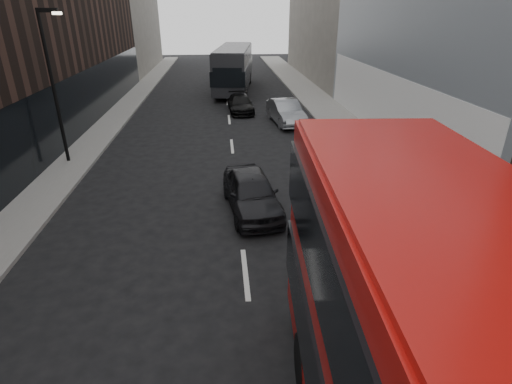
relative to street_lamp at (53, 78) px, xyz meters
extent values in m
cube|color=slate|center=(15.72, 7.00, -4.11)|extent=(3.00, 80.00, 0.15)
cube|color=slate|center=(0.22, 7.00, -4.11)|extent=(2.00, 80.00, 0.15)
cube|color=silver|center=(17.37, 3.00, -2.28)|extent=(0.35, 21.00, 3.80)
cube|color=black|center=(-3.28, 12.00, 2.82)|extent=(5.00, 24.00, 14.00)
cube|color=#625D57|center=(-3.28, 34.00, 2.32)|extent=(5.00, 20.00, 13.00)
cylinder|color=black|center=(-0.08, 0.00, -0.53)|extent=(0.16, 0.16, 7.00)
cube|color=black|center=(0.32, 0.00, 2.87)|extent=(0.90, 0.15, 0.18)
cube|color=#FFF2CC|center=(0.72, 0.00, 2.75)|extent=(0.35, 0.22, 0.12)
cube|color=black|center=(10.62, -11.66, -2.02)|extent=(2.41, 0.23, 1.59)
cylinder|color=black|center=(9.21, -13.86, -3.61)|extent=(0.41, 1.16, 1.14)
cylinder|color=black|center=(11.75, -14.02, -3.61)|extent=(0.41, 1.16, 1.14)
cube|color=black|center=(9.02, 19.08, -2.04)|extent=(4.22, 12.30, 3.40)
cube|color=black|center=(9.02, 19.08, -2.26)|extent=(4.34, 12.36, 1.20)
cube|color=black|center=(8.27, 13.08, -2.10)|extent=(2.32, 0.37, 1.53)
cube|color=black|center=(9.77, 25.09, -2.10)|extent=(2.32, 0.37, 1.53)
cube|color=black|center=(9.02, 19.08, -0.32)|extent=(4.05, 11.80, 0.12)
cylinder|color=black|center=(8.29, 23.06, -3.63)|extent=(0.46, 1.13, 1.10)
cylinder|color=black|center=(10.71, 22.76, -3.63)|extent=(0.46, 1.13, 1.10)
cylinder|color=black|center=(7.33, 15.41, -3.63)|extent=(0.46, 1.13, 1.10)
cylinder|color=black|center=(9.75, 15.11, -3.63)|extent=(0.46, 1.13, 1.10)
imported|color=black|center=(8.72, -5.94, -3.41)|extent=(2.36, 4.69, 1.53)
imported|color=gray|center=(12.02, 6.68, -3.40)|extent=(2.25, 4.93, 1.57)
imported|color=black|center=(9.14, 10.21, -3.56)|extent=(1.94, 4.36, 1.24)
camera|label=1|loc=(7.68, -19.68, 2.94)|focal=28.00mm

